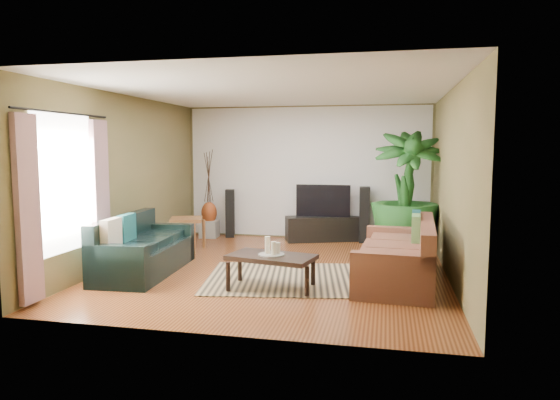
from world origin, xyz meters
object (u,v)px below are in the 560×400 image
(sofa_left, at_px, (145,245))
(television, at_px, (323,201))
(speaker_left, at_px, (230,213))
(vase, at_px, (209,213))
(coffee_table, at_px, (271,272))
(tv_stand, at_px, (323,229))
(speaker_right, at_px, (364,215))
(sofa_right, at_px, (396,251))
(potted_plant, at_px, (406,192))
(pedestal, at_px, (209,229))
(side_table, at_px, (187,234))

(sofa_left, relative_size, television, 1.86)
(sofa_left, relative_size, speaker_left, 2.01)
(speaker_left, distance_m, vase, 0.43)
(sofa_left, xyz_separation_m, speaker_left, (0.32, 3.10, 0.07))
(coffee_table, bearing_deg, tv_stand, 98.58)
(speaker_right, bearing_deg, vase, 177.37)
(coffee_table, bearing_deg, vase, 134.13)
(sofa_right, height_order, vase, sofa_right)
(potted_plant, relative_size, vase, 4.80)
(pedestal, bearing_deg, tv_stand, 2.80)
(sofa_right, height_order, pedestal, sofa_right)
(vase, bearing_deg, sofa_right, -35.56)
(sofa_left, distance_m, sofa_right, 3.66)
(television, xyz_separation_m, side_table, (-2.31, -1.43, -0.51))
(sofa_left, xyz_separation_m, side_table, (-0.04, 1.67, -0.13))
(coffee_table, bearing_deg, television, 98.58)
(side_table, bearing_deg, speaker_left, 75.66)
(television, height_order, side_table, television)
(potted_plant, xyz_separation_m, side_table, (-3.88, -0.68, -0.79))
(speaker_right, bearing_deg, tv_stand, 174.83)
(pedestal, distance_m, vase, 0.34)
(tv_stand, distance_m, speaker_left, 1.96)
(speaker_left, relative_size, speaker_right, 0.91)
(speaker_right, relative_size, potted_plant, 0.51)
(speaker_left, bearing_deg, vase, -177.99)
(coffee_table, distance_m, side_table, 2.96)
(side_table, bearing_deg, sofa_left, -88.54)
(sofa_left, distance_m, television, 3.86)
(sofa_left, distance_m, speaker_left, 3.12)
(speaker_left, distance_m, speaker_right, 2.76)
(tv_stand, bearing_deg, sofa_left, -145.94)
(television, xyz_separation_m, vase, (-2.36, -0.12, -0.29))
(sofa_right, bearing_deg, vase, -122.20)
(sofa_left, xyz_separation_m, potted_plant, (3.83, 2.35, 0.66))
(coffee_table, xyz_separation_m, television, (0.23, 3.54, 0.58))
(vase, bearing_deg, speaker_left, 15.46)
(coffee_table, height_order, side_table, side_table)
(speaker_right, bearing_deg, pedestal, 177.37)
(speaker_left, distance_m, potted_plant, 3.64)
(speaker_left, xyz_separation_m, side_table, (-0.37, -1.43, -0.20))
(potted_plant, height_order, vase, potted_plant)
(sofa_right, bearing_deg, pedestal, -122.20)
(speaker_left, xyz_separation_m, pedestal, (-0.42, -0.12, -0.32))
(potted_plant, bearing_deg, coffee_table, -122.86)
(television, height_order, pedestal, television)
(pedestal, relative_size, vase, 0.78)
(tv_stand, xyz_separation_m, side_table, (-2.31, -1.43, 0.05))
(television, height_order, speaker_left, television)
(tv_stand, relative_size, potted_plant, 0.68)
(vase, bearing_deg, sofa_left, -88.21)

